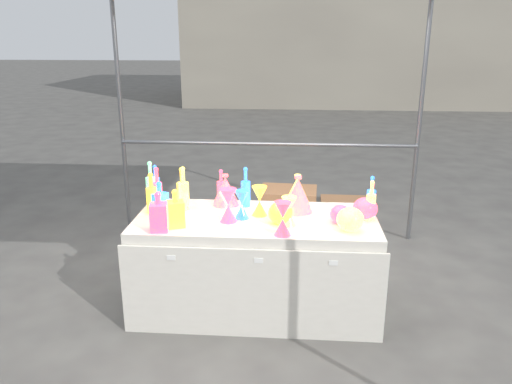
# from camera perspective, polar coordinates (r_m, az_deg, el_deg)

# --- Properties ---
(ground) EXTENTS (80.00, 80.00, 0.00)m
(ground) POSITION_cam_1_polar(r_m,az_deg,el_deg) (4.05, 0.00, -12.92)
(ground) COLOR slate
(ground) RESTS_ON ground
(display_table) EXTENTS (1.84, 0.83, 0.75)m
(display_table) POSITION_cam_1_polar(r_m,az_deg,el_deg) (3.87, -0.01, -8.21)
(display_table) COLOR silver
(display_table) RESTS_ON ground
(background_building) EXTENTS (14.00, 6.00, 6.00)m
(background_building) POSITION_cam_1_polar(r_m,az_deg,el_deg) (17.91, 17.39, 19.77)
(background_building) COLOR #A79F8B
(background_building) RESTS_ON ground
(cardboard_box_closed) EXTENTS (0.64, 0.49, 0.45)m
(cardboard_box_closed) POSITION_cam_1_polar(r_m,az_deg,el_deg) (5.53, 3.67, -1.87)
(cardboard_box_closed) COLOR #B47A51
(cardboard_box_closed) RESTS_ON ground
(cardboard_box_flat) EXTENTS (0.66, 0.47, 0.06)m
(cardboard_box_flat) POSITION_cam_1_polar(r_m,az_deg,el_deg) (6.42, 10.32, -1.17)
(cardboard_box_flat) COLOR #B47A51
(cardboard_box_flat) RESTS_ON ground
(bottle_0) EXTENTS (0.09, 0.09, 0.34)m
(bottle_0) POSITION_cam_1_polar(r_m,az_deg,el_deg) (3.90, -8.40, 0.44)
(bottle_0) COLOR red
(bottle_0) RESTS_ON display_table
(bottle_1) EXTENTS (0.07, 0.07, 0.30)m
(bottle_1) POSITION_cam_1_polar(r_m,az_deg,el_deg) (4.16, -11.40, 1.05)
(bottle_1) COLOR green
(bottle_1) RESTS_ON display_table
(bottle_2) EXTENTS (0.08, 0.08, 0.34)m
(bottle_2) POSITION_cam_1_polar(r_m,az_deg,el_deg) (3.92, -11.20, 0.39)
(bottle_2) COLOR #FF581A
(bottle_2) RESTS_ON display_table
(bottle_3) EXTENTS (0.07, 0.07, 0.27)m
(bottle_3) POSITION_cam_1_polar(r_m,az_deg,el_deg) (4.05, -4.00, 0.73)
(bottle_3) COLOR #1F2ABA
(bottle_3) RESTS_ON display_table
(bottle_4) EXTENTS (0.10, 0.10, 0.35)m
(bottle_4) POSITION_cam_1_polar(r_m,az_deg,el_deg) (3.88, -8.29, 0.42)
(bottle_4) COLOR teal
(bottle_4) RESTS_ON display_table
(bottle_5) EXTENTS (0.10, 0.10, 0.36)m
(bottle_5) POSITION_cam_1_polar(r_m,az_deg,el_deg) (4.02, -11.93, 0.95)
(bottle_5) COLOR #CA288C
(bottle_5) RESTS_ON display_table
(bottle_6) EXTENTS (0.11, 0.11, 0.32)m
(bottle_6) POSITION_cam_1_polar(r_m,az_deg,el_deg) (3.86, -11.85, -0.12)
(bottle_6) COLOR red
(bottle_6) RESTS_ON display_table
(bottle_7) EXTENTS (0.08, 0.08, 0.32)m
(bottle_7) POSITION_cam_1_polar(r_m,az_deg,el_deg) (3.93, -1.20, 0.60)
(bottle_7) COLOR green
(bottle_7) RESTS_ON display_table
(decanter_0) EXTENTS (0.15, 0.15, 0.28)m
(decanter_0) POSITION_cam_1_polar(r_m,az_deg,el_deg) (3.56, -9.16, -1.83)
(decanter_0) COLOR red
(decanter_0) RESTS_ON display_table
(decanter_1) EXTENTS (0.14, 0.14, 0.29)m
(decanter_1) POSITION_cam_1_polar(r_m,az_deg,el_deg) (3.50, -11.07, -2.18)
(decanter_1) COLOR #FF581A
(decanter_1) RESTS_ON display_table
(decanter_2) EXTENTS (0.13, 0.13, 0.25)m
(decanter_2) POSITION_cam_1_polar(r_m,az_deg,el_deg) (3.84, -10.96, -0.64)
(decanter_2) COLOR green
(decanter_2) RESTS_ON display_table
(hourglass_0) EXTENTS (0.15, 0.15, 0.25)m
(hourglass_0) POSITION_cam_1_polar(r_m,az_deg,el_deg) (3.61, -3.20, -1.53)
(hourglass_0) COLOR #FF581A
(hourglass_0) RESTS_ON display_table
(hourglass_1) EXTENTS (0.14, 0.14, 0.24)m
(hourglass_1) POSITION_cam_1_polar(r_m,az_deg,el_deg) (3.37, 3.07, -3.06)
(hourglass_1) COLOR #1F2ABA
(hourglass_1) RESTS_ON display_table
(hourglass_2) EXTENTS (0.11, 0.11, 0.21)m
(hourglass_2) POSITION_cam_1_polar(r_m,az_deg,el_deg) (3.55, 3.76, -2.20)
(hourglass_2) COLOR teal
(hourglass_2) RESTS_ON display_table
(hourglass_3) EXTENTS (0.13, 0.13, 0.20)m
(hourglass_3) POSITION_cam_1_polar(r_m,az_deg,el_deg) (3.68, -3.37, -1.57)
(hourglass_3) COLOR #CA288C
(hourglass_3) RESTS_ON display_table
(hourglass_4) EXTENTS (0.14, 0.14, 0.23)m
(hourglass_4) POSITION_cam_1_polar(r_m,az_deg,el_deg) (3.74, 0.40, -1.03)
(hourglass_4) COLOR red
(hourglass_4) RESTS_ON display_table
(hourglass_5) EXTENTS (0.14, 0.14, 0.21)m
(hourglass_5) POSITION_cam_1_polar(r_m,az_deg,el_deg) (3.68, -1.62, -1.45)
(hourglass_5) COLOR green
(hourglass_5) RESTS_ON display_table
(globe_0) EXTENTS (0.22, 0.22, 0.14)m
(globe_0) POSITION_cam_1_polar(r_m,az_deg,el_deg) (3.59, 2.82, -2.55)
(globe_0) COLOR red
(globe_0) RESTS_ON display_table
(globe_1) EXTENTS (0.21, 0.21, 0.15)m
(globe_1) POSITION_cam_1_polar(r_m,az_deg,el_deg) (3.51, 10.72, -3.26)
(globe_1) COLOR teal
(globe_1) RESTS_ON display_table
(globe_2) EXTENTS (0.19, 0.19, 0.12)m
(globe_2) POSITION_cam_1_polar(r_m,az_deg,el_deg) (3.65, 9.60, -2.64)
(globe_2) COLOR #FF581A
(globe_2) RESTS_ON display_table
(globe_3) EXTENTS (0.23, 0.23, 0.15)m
(globe_3) POSITION_cam_1_polar(r_m,az_deg,el_deg) (3.76, 12.36, -1.99)
(globe_3) COLOR #1F2ABA
(globe_3) RESTS_ON display_table
(lampshade_0) EXTENTS (0.26, 0.26, 0.25)m
(lampshade_0) POSITION_cam_1_polar(r_m,az_deg,el_deg) (3.98, -3.50, 0.28)
(lampshade_0) COLOR yellow
(lampshade_0) RESTS_ON display_table
(lampshade_1) EXTENTS (0.32, 0.32, 0.28)m
(lampshade_1) POSITION_cam_1_polar(r_m,az_deg,el_deg) (3.82, 4.81, -0.23)
(lampshade_1) COLOR yellow
(lampshade_1) RESTS_ON display_table
(lampshade_3) EXTENTS (0.24, 0.24, 0.26)m
(lampshade_3) POSITION_cam_1_polar(r_m,az_deg,el_deg) (3.94, 4.74, 0.16)
(lampshade_3) COLOR teal
(lampshade_3) RESTS_ON display_table
(bottle_8) EXTENTS (0.09, 0.09, 0.31)m
(bottle_8) POSITION_cam_1_polar(r_m,az_deg,el_deg) (3.83, 13.04, -0.40)
(bottle_8) COLOR green
(bottle_8) RESTS_ON display_table
(bottle_9) EXTENTS (0.07, 0.07, 0.26)m
(bottle_9) POSITION_cam_1_polar(r_m,az_deg,el_deg) (3.81, 13.09, -0.87)
(bottle_9) COLOR #FF581A
(bottle_9) RESTS_ON display_table
(bottle_10) EXTENTS (0.07, 0.07, 0.27)m
(bottle_10) POSITION_cam_1_polar(r_m,az_deg,el_deg) (3.81, 13.09, -0.78)
(bottle_10) COLOR #1F2ABA
(bottle_10) RESTS_ON display_table
(bottle_11) EXTENTS (0.08, 0.08, 0.30)m
(bottle_11) POSITION_cam_1_polar(r_m,az_deg,el_deg) (3.73, 13.01, -0.94)
(bottle_11) COLOR teal
(bottle_11) RESTS_ON display_table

